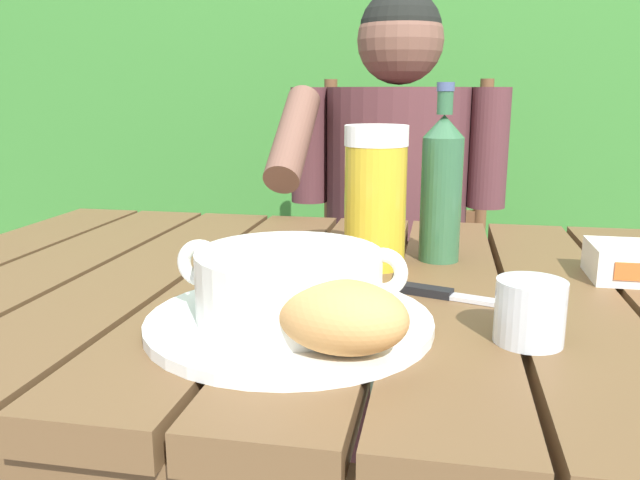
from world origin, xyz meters
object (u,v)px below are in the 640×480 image
serving_plate (290,322)px  table_knife (449,295)px  soup_bowl (289,282)px  bread_roll (342,317)px  person_eating (393,222)px  beer_bottle (441,186)px  chair_near_diner (398,288)px  water_glass_small (530,312)px  beer_glass (375,197)px

serving_plate → table_knife: bearing=38.2°
soup_bowl → bread_roll: 0.10m
person_eating → serving_plate: 0.83m
soup_bowl → beer_bottle: beer_bottle is taller
chair_near_diner → person_eating: person_eating is taller
table_knife → bread_roll: bearing=-114.9°
chair_near_diner → beer_bottle: (0.10, -0.72, 0.38)m
chair_near_diner → beer_bottle: 0.82m
water_glass_small → table_knife: bearing=121.2°
bread_roll → beer_bottle: bearing=78.1°
serving_plate → beer_bottle: (0.15, 0.30, 0.10)m
serving_plate → beer_glass: size_ratio=1.52×
bread_roll → water_glass_small: (0.17, 0.08, -0.01)m
soup_bowl → beer_glass: bearing=76.7°
serving_plate → beer_glass: beer_glass is taller
serving_plate → water_glass_small: size_ratio=4.41×
person_eating → serving_plate: size_ratio=4.18×
chair_near_diner → person_eating: bearing=-90.8°
chair_near_diner → water_glass_small: bearing=-79.4°
beer_bottle → water_glass_small: beer_bottle is taller
water_glass_small → soup_bowl: bearing=-178.8°
serving_plate → water_glass_small: 0.24m
bread_roll → water_glass_small: bearing=26.1°
person_eating → soup_bowl: person_eating is taller
person_eating → bread_roll: bearing=-88.4°
chair_near_diner → serving_plate: (-0.05, -1.03, 0.28)m
chair_near_diner → table_knife: 0.95m
chair_near_diner → bread_roll: size_ratio=7.82×
person_eating → serving_plate: bearing=-92.9°
soup_bowl → beer_glass: 0.26m
person_eating → beer_glass: bearing=-88.2°
beer_bottle → table_knife: bearing=-85.3°
person_eating → water_glass_small: 0.84m
person_eating → beer_glass: (0.02, -0.57, 0.15)m
table_knife → chair_near_diner: bearing=97.4°
serving_plate → water_glass_small: bearing=1.2°
soup_bowl → beer_bottle: bearing=64.1°
soup_bowl → table_knife: size_ratio=1.48×
bread_roll → beer_bottle: size_ratio=0.54×
bread_roll → table_knife: bread_roll is taller
serving_plate → bread_roll: 0.11m
serving_plate → beer_glass: 0.28m
person_eating → soup_bowl: 0.83m
serving_plate → bread_roll: bearing=-49.4°
beer_bottle → table_knife: beer_bottle is taller
table_knife → serving_plate: bearing=-141.8°
chair_near_diner → person_eating: (-0.00, -0.20, 0.22)m
beer_glass → water_glass_small: 0.31m
serving_plate → beer_glass: bearing=76.7°
serving_plate → table_knife: (0.16, 0.13, -0.00)m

